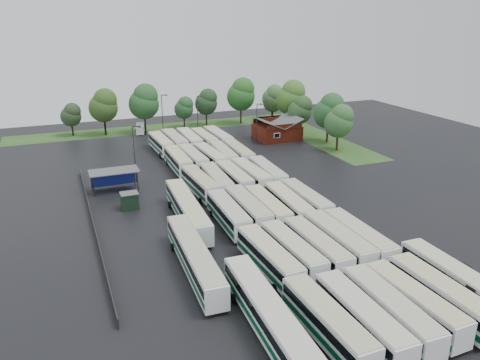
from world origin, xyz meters
name	(u,v)px	position (x,y,z in m)	size (l,w,h in m)	color
ground	(258,224)	(0.00, 0.00, 0.00)	(160.00, 160.00, 0.00)	black
brick_building	(277,131)	(24.00, 42.77, 1.87)	(10.07, 8.60, 5.39)	maroon
wash_shed	(114,173)	(-17.20, 22.02, 2.99)	(8.20, 4.20, 3.58)	#2D2D30
utility_hut	(130,201)	(-16.20, 12.60, 1.32)	(2.70, 2.20, 2.62)	black
grass_strip_north	(166,127)	(2.00, 64.80, 0.01)	(80.00, 10.00, 0.01)	#2D541D
grass_strip_east	(313,135)	(34.00, 42.80, 0.01)	(10.00, 50.00, 0.01)	#2D541D
west_fence	(93,223)	(-22.20, 8.00, 0.60)	(0.10, 50.00, 1.20)	#2D2D30
bus_r0c0	(327,323)	(-4.55, -25.70, 1.93)	(2.94, 12.65, 3.51)	white
bus_r0c1	(361,318)	(-1.27, -26.32, 1.94)	(2.86, 12.73, 3.53)	white
bus_r0c2	(389,311)	(1.94, -26.33, 1.94)	(3.05, 12.73, 3.52)	white
bus_r0c3	(413,303)	(5.05, -26.07, 1.88)	(3.01, 12.35, 3.42)	white
bus_r0c4	(440,295)	(8.38, -26.08, 1.94)	(2.90, 12.69, 3.52)	white
bus_r1c0	(269,257)	(-4.29, -12.67, 1.91)	(3.11, 12.58, 3.48)	white
bus_r1c1	(292,251)	(-1.03, -12.26, 1.88)	(2.94, 12.32, 3.41)	white
bus_r1c2	(316,247)	(2.16, -12.45, 1.91)	(2.72, 12.50, 3.48)	white
bus_r1c3	(337,241)	(5.38, -12.11, 1.98)	(2.79, 12.92, 3.59)	white
bus_r1c4	(358,238)	(8.20, -12.40, 1.96)	(2.79, 12.84, 3.57)	white
bus_r2c0	(228,214)	(-4.26, 0.93, 1.90)	(2.97, 12.50, 3.46)	white
bus_r2c1	(247,209)	(-1.08, 1.44, 1.95)	(2.90, 12.77, 3.54)	white
bus_r2c2	(267,208)	(1.83, 0.90, 1.88)	(2.91, 12.31, 3.41)	white
bus_r2c3	(288,204)	(5.23, 0.93, 1.91)	(3.22, 12.59, 3.47)	white
bus_r2c4	(306,200)	(8.42, 1.28, 1.90)	(2.72, 12.43, 3.45)	white
bus_r3c0	(200,184)	(-4.25, 14.49, 1.88)	(3.15, 12.37, 3.42)	white
bus_r3c1	(216,181)	(-1.28, 14.69, 1.91)	(3.27, 12.59, 3.47)	white
bus_r3c2	(234,178)	(2.11, 15.04, 1.88)	(2.64, 12.30, 3.42)	white
bus_r3c3	(250,175)	(5.22, 15.15, 1.93)	(2.95, 12.67, 3.51)	white
bus_r3c4	(267,173)	(8.38, 14.95, 1.92)	(3.24, 12.62, 3.48)	white
bus_r4c0	(178,161)	(-4.35, 28.24, 1.92)	(2.81, 12.60, 3.50)	white
bus_r4c1	(193,159)	(-1.31, 28.53, 1.91)	(2.89, 12.51, 3.47)	white
bus_r4c2	(210,157)	(2.12, 28.33, 1.90)	(3.23, 12.53, 3.46)	white
bus_r4c3	(223,155)	(5.04, 28.62, 1.89)	(3.24, 12.49, 3.44)	white
bus_r4c4	(238,153)	(8.28, 28.65, 1.92)	(3.06, 12.65, 3.50)	white
bus_r5c0	(161,144)	(-4.56, 41.79, 1.90)	(3.04, 12.52, 3.46)	white
bus_r5c1	(175,142)	(-1.38, 42.30, 1.98)	(2.97, 12.99, 3.60)	white
bus_r5c2	(189,140)	(1.96, 42.25, 1.98)	(2.92, 12.95, 3.59)	white
bus_r5c3	(204,140)	(5.27, 41.71, 1.89)	(2.84, 12.36, 3.43)	white
bus_r5c4	(218,138)	(8.59, 41.75, 1.96)	(2.92, 12.83, 3.56)	white
artic_bus_west_a	(270,318)	(-9.16, -23.15, 1.98)	(3.53, 19.33, 3.57)	white
artic_bus_west_b	(187,210)	(-9.24, 4.41, 1.96)	(3.65, 19.20, 3.54)	white
artic_bus_west_c	(194,257)	(-12.31, -9.40, 1.93)	(3.43, 18.82, 3.48)	white
artic_bus_east	(472,291)	(11.94, -26.72, 1.92)	(2.80, 18.67, 3.46)	white
minibus	(140,128)	(-5.58, 60.89, 1.28)	(3.05, 5.58, 2.31)	white
tree_north_0	(71,115)	(-21.48, 64.66, 5.28)	(4.97, 4.96, 8.22)	black
tree_north_1	(104,105)	(-13.78, 62.30, 7.49)	(7.03, 7.03, 11.64)	black
tree_north_2	(144,101)	(-4.07, 60.80, 8.04)	(7.54, 7.54, 12.49)	black
tree_north_3	(184,108)	(6.69, 62.96, 5.35)	(5.03, 5.03, 8.32)	#302211
tree_north_4	(207,102)	(13.11, 63.58, 6.38)	(5.99, 5.99, 9.91)	black
tree_north_5	(242,94)	(22.55, 61.91, 8.12)	(7.62, 7.62, 12.62)	black
tree_north_6	(273,97)	(33.33, 64.56, 6.30)	(5.92, 5.92, 9.80)	#322012
tree_east_0	(340,121)	(32.14, 28.74, 6.67)	(6.26, 6.26, 10.37)	#301E0F
tree_east_1	(330,111)	(33.86, 35.55, 7.51)	(7.05, 7.05, 11.68)	#342418
tree_east_2	(301,110)	(31.25, 44.52, 6.32)	(5.95, 5.94, 9.83)	#2F2213
tree_east_3	(291,97)	(32.45, 51.82, 8.20)	(7.69, 7.69, 12.74)	black
tree_east_4	(274,100)	(31.93, 61.32, 5.87)	(5.52, 5.52, 9.14)	black
lamp_post_ne	(257,121)	(17.72, 40.44, 5.45)	(1.45, 0.28, 9.39)	#2D2D30
lamp_post_nw	(135,150)	(-12.96, 24.41, 5.99)	(1.59, 0.31, 10.31)	#2D2D30
lamp_post_back_w	(163,112)	(-0.79, 55.45, 5.99)	(1.59, 0.31, 10.32)	#2D2D30
lamp_post_back_e	(198,112)	(7.59, 53.67, 5.70)	(1.51, 0.29, 9.82)	#2D2D30
puddle_0	(339,304)	(-0.24, -21.27, 0.00)	(5.30, 5.30, 0.01)	black
puddle_1	(415,302)	(7.40, -24.00, 0.00)	(3.16, 3.16, 0.01)	black
puddle_2	(190,227)	(-9.45, 2.57, 0.00)	(4.94, 4.94, 0.01)	black
puddle_3	(316,227)	(7.19, -4.12, 0.00)	(3.38, 3.38, 0.01)	black
puddle_4	(456,268)	(16.86, -20.17, 0.00)	(4.00, 4.00, 0.01)	black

